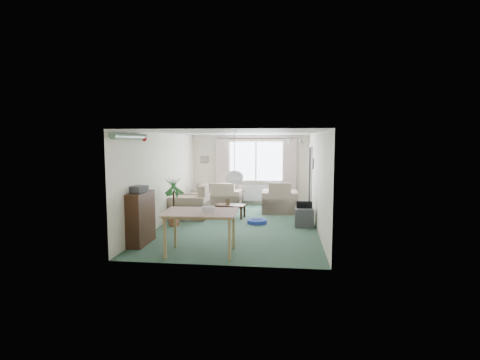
# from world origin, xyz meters

# --- Properties ---
(ground) EXTENTS (6.50, 6.50, 0.00)m
(ground) POSITION_xyz_m (0.00, 0.00, 0.00)
(ground) COLOR #2F4F3E
(window) EXTENTS (1.80, 0.03, 1.30)m
(window) POSITION_xyz_m (0.20, 3.23, 1.50)
(window) COLOR white
(curtain_rod) EXTENTS (2.60, 0.03, 0.03)m
(curtain_rod) POSITION_xyz_m (0.20, 3.15, 2.27)
(curtain_rod) COLOR black
(curtain_left) EXTENTS (0.45, 0.08, 2.00)m
(curtain_left) POSITION_xyz_m (-0.95, 3.13, 1.27)
(curtain_left) COLOR beige
(curtain_right) EXTENTS (0.45, 0.08, 2.00)m
(curtain_right) POSITION_xyz_m (1.35, 3.13, 1.27)
(curtain_right) COLOR beige
(radiator) EXTENTS (1.20, 0.10, 0.55)m
(radiator) POSITION_xyz_m (0.20, 3.19, 0.40)
(radiator) COLOR white
(doorway) EXTENTS (0.03, 0.95, 2.00)m
(doorway) POSITION_xyz_m (1.99, 2.20, 1.00)
(doorway) COLOR black
(pendant_lamp) EXTENTS (0.36, 0.36, 0.36)m
(pendant_lamp) POSITION_xyz_m (0.20, -2.30, 1.48)
(pendant_lamp) COLOR white
(tinsel_garland) EXTENTS (1.60, 1.60, 0.12)m
(tinsel_garland) POSITION_xyz_m (-1.92, -2.30, 2.28)
(tinsel_garland) COLOR #196626
(bauble_cluster_a) EXTENTS (0.20, 0.20, 0.20)m
(bauble_cluster_a) POSITION_xyz_m (1.30, 0.90, 2.22)
(bauble_cluster_a) COLOR silver
(bauble_cluster_b) EXTENTS (0.20, 0.20, 0.20)m
(bauble_cluster_b) POSITION_xyz_m (1.60, -0.30, 2.22)
(bauble_cluster_b) COLOR silver
(wall_picture_back) EXTENTS (0.28, 0.03, 0.22)m
(wall_picture_back) POSITION_xyz_m (-1.60, 3.23, 1.55)
(wall_picture_back) COLOR brown
(wall_picture_right) EXTENTS (0.03, 0.24, 0.30)m
(wall_picture_right) POSITION_xyz_m (1.98, 1.20, 1.55)
(wall_picture_right) COLOR brown
(sofa) EXTENTS (1.64, 0.89, 0.81)m
(sofa) POSITION_xyz_m (-1.06, 2.75, 0.40)
(sofa) COLOR tan
(sofa) RESTS_ON ground
(armchair_corner) EXTENTS (1.08, 1.03, 0.95)m
(armchair_corner) POSITION_xyz_m (1.04, 1.90, 0.48)
(armchair_corner) COLOR beige
(armchair_corner) RESTS_ON ground
(armchair_left) EXTENTS (1.04, 1.09, 0.95)m
(armchair_left) POSITION_xyz_m (-1.50, 0.72, 0.47)
(armchair_left) COLOR beige
(armchair_left) RESTS_ON ground
(coffee_table) EXTENTS (0.89, 0.58, 0.38)m
(coffee_table) POSITION_xyz_m (-0.35, 0.89, 0.19)
(coffee_table) COLOR black
(coffee_table) RESTS_ON ground
(photo_frame) EXTENTS (0.12, 0.02, 0.16)m
(photo_frame) POSITION_xyz_m (-0.43, 0.90, 0.46)
(photo_frame) COLOR brown
(photo_frame) RESTS_ON coffee_table
(bookshelf) EXTENTS (0.32, 0.92, 1.11)m
(bookshelf) POSITION_xyz_m (-1.84, -2.07, 0.56)
(bookshelf) COLOR black
(bookshelf) RESTS_ON ground
(hifi_box) EXTENTS (0.35, 0.40, 0.14)m
(hifi_box) POSITION_xyz_m (-1.86, -2.11, 1.18)
(hifi_box) COLOR #3C3E42
(hifi_box) RESTS_ON bookshelf
(houseplant) EXTENTS (0.72, 0.72, 1.29)m
(houseplant) POSITION_xyz_m (-1.65, -0.32, 0.65)
(houseplant) COLOR #1A4E24
(houseplant) RESTS_ON ground
(dining_table) EXTENTS (1.34, 0.92, 0.82)m
(dining_table) POSITION_xyz_m (-0.42, -2.60, 0.41)
(dining_table) COLOR tan
(dining_table) RESTS_ON ground
(gift_box) EXTENTS (0.28, 0.23, 0.12)m
(gift_box) POSITION_xyz_m (-0.26, -2.61, 0.88)
(gift_box) COLOR silver
(gift_box) RESTS_ON dining_table
(tv_cube) EXTENTS (0.47, 0.52, 0.47)m
(tv_cube) POSITION_xyz_m (1.70, 0.03, 0.23)
(tv_cube) COLOR #3F3E44
(tv_cube) RESTS_ON ground
(pet_bed) EXTENTS (0.64, 0.64, 0.10)m
(pet_bed) POSITION_xyz_m (0.47, 0.20, 0.05)
(pet_bed) COLOR #22499D
(pet_bed) RESTS_ON ground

